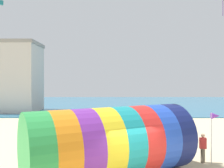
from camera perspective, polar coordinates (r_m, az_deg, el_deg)
sea at (r=50.58m, az=1.59°, el=-4.46°), size 120.00×40.00×0.10m
giant_inflatable_tube at (r=11.91m, az=0.06°, el=-13.23°), size 8.42×6.55×3.29m
kite_handler at (r=15.06m, az=20.33°, el=-13.57°), size 0.38×0.26×1.61m
kite_cyan_box at (r=24.25m, az=-23.73°, el=17.19°), size 0.43×0.43×0.89m
bystander_near_water at (r=23.18m, az=-7.32°, el=-8.61°), size 0.36×0.42×1.56m
beach_flag at (r=14.81m, az=22.77°, el=-7.24°), size 0.47×0.36×2.79m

